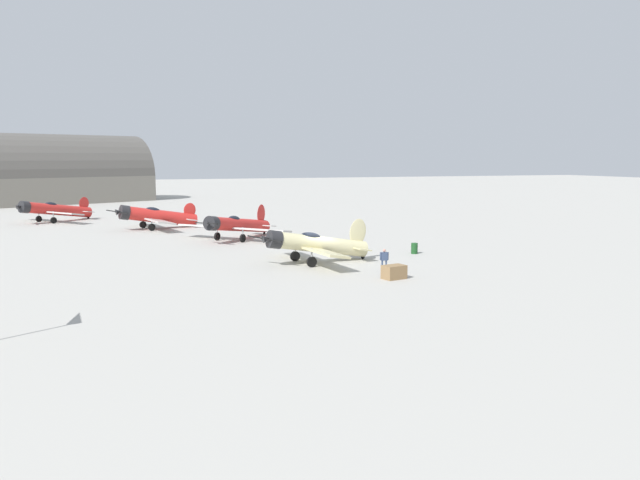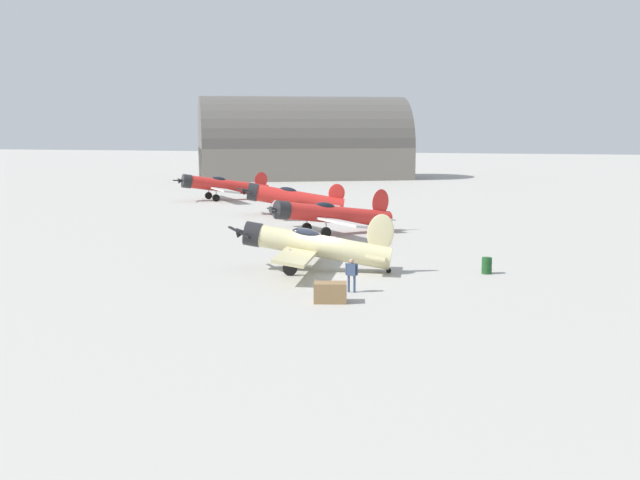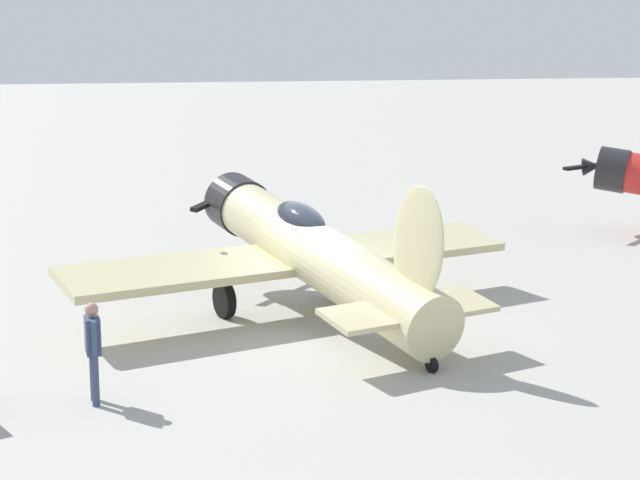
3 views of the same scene
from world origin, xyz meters
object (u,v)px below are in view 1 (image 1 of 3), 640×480
(equipment_crate, at_px, (394,272))
(fuel_drum, at_px, (414,248))
(airplane_far_line, at_px, (156,216))
(airplane_outer_stand, at_px, (54,210))
(ground_crew_mechanic, at_px, (384,258))
(airplane_mid_apron, at_px, (237,225))
(airplane_foreground, at_px, (315,244))

(equipment_crate, relative_size, fuel_drum, 1.87)
(fuel_drum, bearing_deg, airplane_far_line, -144.44)
(airplane_far_line, xyz_separation_m, airplane_outer_stand, (-12.48, -11.64, 0.11))
(ground_crew_mechanic, bearing_deg, fuel_drum, -35.16)
(airplane_mid_apron, bearing_deg, airplane_far_line, -104.83)
(airplane_foreground, distance_m, ground_crew_mechanic, 6.36)
(airplane_mid_apron, xyz_separation_m, ground_crew_mechanic, (21.08, 6.27, -0.48))
(fuel_drum, bearing_deg, airplane_outer_stand, -141.90)
(airplane_far_line, distance_m, airplane_outer_stand, 17.06)
(fuel_drum, bearing_deg, ground_crew_mechanic, -41.60)
(airplane_mid_apron, bearing_deg, ground_crew_mechanic, 63.90)
(airplane_outer_stand, bearing_deg, airplane_mid_apron, 89.29)
(airplane_mid_apron, bearing_deg, airplane_outer_stand, -96.62)
(airplane_far_line, xyz_separation_m, fuel_drum, (26.92, 19.24, -0.99))
(ground_crew_mechanic, distance_m, fuel_drum, 9.35)
(airplane_foreground, distance_m, fuel_drum, 9.86)
(airplane_far_line, bearing_deg, airplane_mid_apron, 104.97)
(airplane_outer_stand, height_order, equipment_crate, airplane_outer_stand)
(airplane_outer_stand, bearing_deg, equipment_crate, 79.59)
(ground_crew_mechanic, height_order, fuel_drum, ground_crew_mechanic)
(equipment_crate, xyz_separation_m, fuel_drum, (-9.52, 6.66, -0.01))
(ground_crew_mechanic, xyz_separation_m, equipment_crate, (2.54, -0.46, -0.55))
(ground_crew_mechanic, bearing_deg, airplane_mid_apron, 23.01)
(airplane_far_line, height_order, fuel_drum, airplane_far_line)
(equipment_crate, bearing_deg, airplane_foreground, -159.11)
(ground_crew_mechanic, bearing_deg, airplane_foreground, 39.51)
(airplane_mid_apron, height_order, fuel_drum, airplane_mid_apron)
(fuel_drum, bearing_deg, equipment_crate, -34.99)
(airplane_foreground, bearing_deg, airplane_far_line, -78.28)
(airplane_far_line, relative_size, airplane_outer_stand, 1.07)
(ground_crew_mechanic, relative_size, fuel_drum, 1.83)
(fuel_drum, bearing_deg, airplane_foreground, -80.19)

